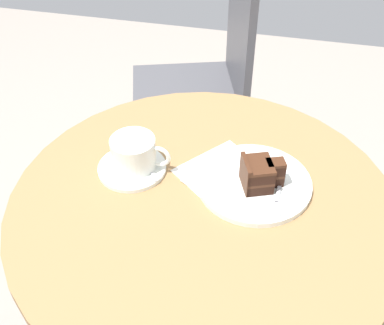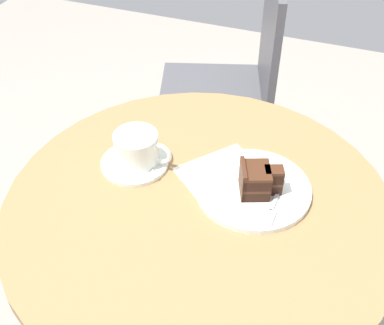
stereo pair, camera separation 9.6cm
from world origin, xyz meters
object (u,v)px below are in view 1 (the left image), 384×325
Objects in this scene: napkin at (229,177)px; teaspoon at (150,170)px; saucer at (132,168)px; cake_slice at (260,174)px; coffee_cup at (134,152)px; fork at (278,196)px; cake_plate at (254,183)px; cafe_chair at (210,76)px.

teaspoon is at bearing -172.11° from napkin.
saucer is 1.56× the size of cake_slice.
fork is (0.30, -0.03, -0.03)m from coffee_cup.
coffee_cup is 0.90× the size of fork.
cake_plate reaches higher than saucer.
napkin is 0.76m from cafe_chair.
coffee_cup reaches higher than fork.
teaspoon is 0.40× the size of napkin.
fork is at bearing 2.22° from cafe_chair.
teaspoon is 0.40× the size of cake_plate.
cake_plate is at bearing 63.55° from teaspoon.
coffee_cup is 0.14× the size of cafe_chair.
napkin is at bearing -111.05° from fork.
fork reaches higher than teaspoon.
coffee_cup reaches higher than cake_plate.
saucer is at bearing -124.26° from teaspoon.
cake_slice is (0.22, 0.00, 0.03)m from teaspoon.
saucer is 1.54× the size of teaspoon.
saucer is 0.04m from teaspoon.
cake_plate is (0.25, 0.00, -0.04)m from coffee_cup.
coffee_cup and cake_slice have the same top height.
cafe_chair is (-0.17, 0.71, -0.20)m from napkin.
teaspoon is at bearing -14.27° from coffee_cup.
cake_slice reaches higher than cake_plate.
cake_slice is 0.10× the size of cafe_chair.
cake_slice is (0.26, 0.00, 0.04)m from saucer.
coffee_cup is 1.36× the size of cake_slice.
saucer is 0.75m from cafe_chair.
teaspoon is (0.04, -0.00, 0.01)m from saucer.
fork is 0.11m from napkin.
coffee_cup is 0.30m from fork.
cake_slice is 0.08m from napkin.
fork is at bearing -23.07° from napkin.
cafe_chair is (0.03, 0.73, -0.20)m from saucer.
cake_plate is (0.25, 0.01, 0.00)m from saucer.
fork is at bearing -35.48° from cake_plate.
cake_plate is 0.04m from cake_slice.
teaspoon is at bearing -16.88° from cafe_chair.
saucer is 0.25m from cake_plate.
cake_slice is at bearing 0.02° from cafe_chair.
cake_slice is at bearing 0.12° from saucer.
saucer reaches higher than napkin.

